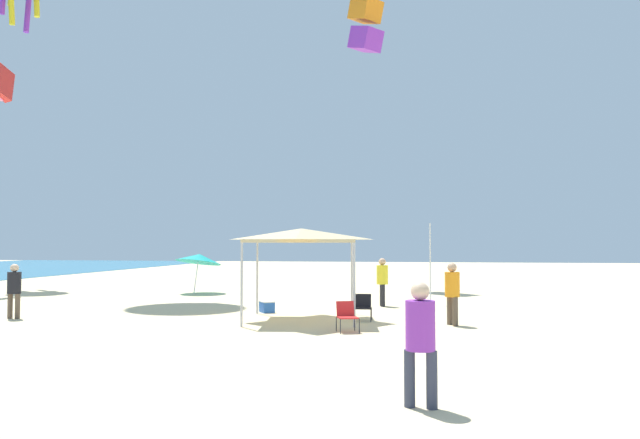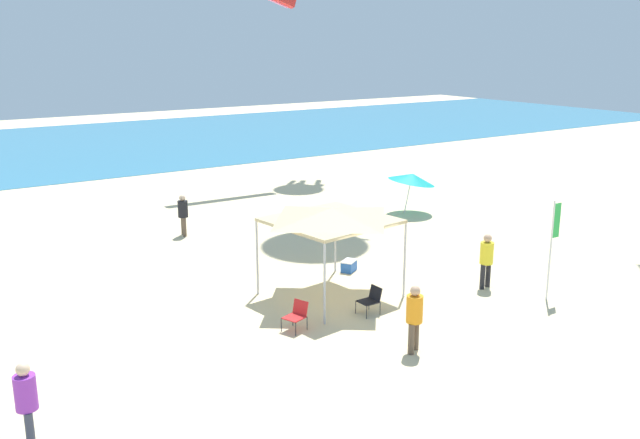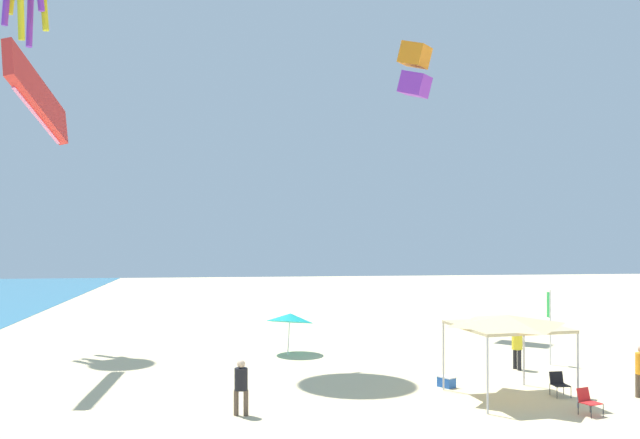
# 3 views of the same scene
# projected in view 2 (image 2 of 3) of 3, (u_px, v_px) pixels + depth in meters

# --- Properties ---
(ground) EXTENTS (120.00, 120.00, 0.10)m
(ground) POSITION_uv_depth(u_px,v_px,m) (352.00, 303.00, 21.83)
(ground) COLOR beige
(ocean_strip) EXTENTS (120.00, 28.34, 0.02)m
(ocean_strip) POSITION_uv_depth(u_px,v_px,m) (57.00, 148.00, 52.46)
(ocean_strip) COLOR teal
(ocean_strip) RESTS_ON ground
(canopy_tent) EXTENTS (3.86, 3.76, 2.89)m
(canopy_tent) POSITION_uv_depth(u_px,v_px,m) (331.00, 216.00, 21.67)
(canopy_tent) COLOR #B7B7BC
(canopy_tent) RESTS_ON ground
(beach_umbrella) EXTENTS (2.29, 2.25, 2.15)m
(beach_umbrella) POSITION_uv_depth(u_px,v_px,m) (412.00, 178.00, 32.46)
(beach_umbrella) COLOR silver
(beach_umbrella) RESTS_ON ground
(folding_chair_near_cooler) EXTENTS (0.76, 0.70, 0.82)m
(folding_chair_near_cooler) POSITION_uv_depth(u_px,v_px,m) (297.00, 314.00, 19.58)
(folding_chair_near_cooler) COLOR black
(folding_chair_near_cooler) RESTS_ON ground
(folding_chair_facing_ocean) EXTENTS (0.65, 0.56, 0.82)m
(folding_chair_facing_ocean) POSITION_uv_depth(u_px,v_px,m) (371.00, 298.00, 20.74)
(folding_chair_facing_ocean) COLOR black
(folding_chair_facing_ocean) RESTS_ON ground
(cooler_box) EXTENTS (0.74, 0.68, 0.40)m
(cooler_box) POSITION_uv_depth(u_px,v_px,m) (349.00, 266.00, 24.59)
(cooler_box) COLOR blue
(cooler_box) RESTS_ON ground
(banner_flag) EXTENTS (0.36, 0.06, 3.22)m
(banner_flag) POSITION_uv_depth(u_px,v_px,m) (553.00, 240.00, 21.51)
(banner_flag) COLOR silver
(banner_flag) RESTS_ON ground
(person_by_tent) EXTENTS (0.42, 0.46, 1.76)m
(person_by_tent) POSITION_uv_depth(u_px,v_px,m) (183.00, 212.00, 28.85)
(person_by_tent) COLOR brown
(person_by_tent) RESTS_ON ground
(person_near_umbrella) EXTENTS (0.49, 0.44, 1.85)m
(person_near_umbrella) POSITION_uv_depth(u_px,v_px,m) (487.00, 257.00, 22.73)
(person_near_umbrella) COLOR black
(person_near_umbrella) RESTS_ON ground
(person_watching_sky) EXTENTS (0.44, 0.49, 1.85)m
(person_watching_sky) POSITION_uv_depth(u_px,v_px,m) (26.00, 398.00, 13.77)
(person_watching_sky) COLOR #33384C
(person_watching_sky) RESTS_ON ground
(person_kite_handler) EXTENTS (0.46, 0.44, 1.84)m
(person_kite_handler) POSITION_uv_depth(u_px,v_px,m) (414.00, 313.00, 18.03)
(person_kite_handler) COLOR brown
(person_kite_handler) RESTS_ON ground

